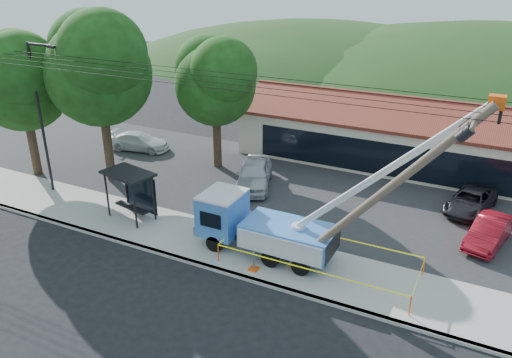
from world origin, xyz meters
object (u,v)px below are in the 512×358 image
object	(u,v)px
bus_shelter	(132,184)
car_red	(486,245)
car_white	(140,151)
leaning_pole	(386,191)
car_silver	(254,187)
car_dark	(468,212)
utility_truck	(264,225)

from	to	relation	value
bus_shelter	car_red	xyz separation A→B (m)	(17.49, 5.62, -2.11)
car_red	car_white	bearing A→B (deg)	-174.47
car_red	bus_shelter	bearing A→B (deg)	-149.30
leaning_pole	car_silver	xyz separation A→B (m)	(-9.51, 7.40, -4.79)
bus_shelter	car_silver	bearing A→B (deg)	70.59
leaning_pole	car_white	size ratio (longest dim) A/B	1.92
bus_shelter	car_dark	bearing A→B (deg)	40.53
leaning_pole	car_silver	size ratio (longest dim) A/B	1.75
car_red	car_white	world-z (taller)	car_red
bus_shelter	car_dark	size ratio (longest dim) A/B	0.70
utility_truck	bus_shelter	world-z (taller)	utility_truck
utility_truck	car_white	size ratio (longest dim) A/B	2.74
bus_shelter	car_white	bearing A→B (deg)	139.01
bus_shelter	car_white	world-z (taller)	bus_shelter
bus_shelter	car_dark	distance (m)	18.78
car_red	leaning_pole	bearing A→B (deg)	-109.16
utility_truck	leaning_pole	xyz separation A→B (m)	(5.55, -0.62, 3.18)
utility_truck	bus_shelter	distance (m)	7.95
utility_truck	car_silver	world-z (taller)	utility_truck
car_silver	car_dark	world-z (taller)	car_silver
utility_truck	bus_shelter	size ratio (longest dim) A/B	4.08
bus_shelter	car_dark	world-z (taller)	bus_shelter
car_white	car_red	bearing A→B (deg)	-108.23
car_silver	car_red	size ratio (longest dim) A/B	1.23
bus_shelter	car_dark	xyz separation A→B (m)	(16.31, 9.05, -2.11)
car_silver	utility_truck	bearing A→B (deg)	-80.27
car_silver	car_red	xyz separation A→B (m)	(13.51, -1.02, 0.00)
leaning_pole	bus_shelter	xyz separation A→B (m)	(-13.49, 0.76, -2.68)
car_silver	car_dark	xyz separation A→B (m)	(12.34, 2.41, 0.00)
car_dark	bus_shelter	bearing A→B (deg)	-138.57
car_dark	car_silver	bearing A→B (deg)	-156.53
car_silver	car_red	distance (m)	13.55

